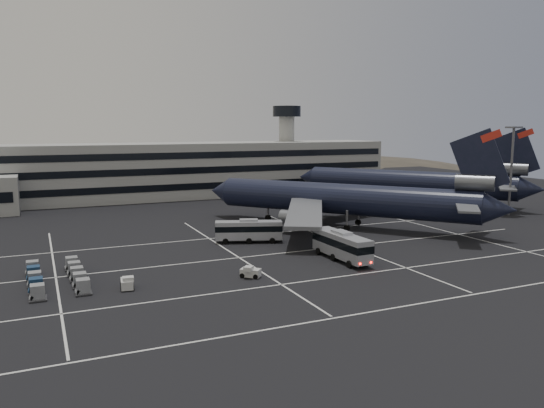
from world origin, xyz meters
The scene contains 12 objects.
ground centered at (0.00, 0.00, 0.00)m, with size 260.00×260.00×0.00m, color black.
lane_markings centered at (0.95, 0.72, 0.01)m, with size 90.00×55.62×0.01m.
terminal centered at (-2.95, 71.14, 6.93)m, with size 125.00×26.00×24.00m.
hills centered at (17.99, 170.00, -12.07)m, with size 352.00×180.00×44.00m.
lightpole_right centered at (58.00, 15.00, 11.82)m, with size 2.40×2.40×18.28m.
trijet_main centered at (19.62, 17.32, 5.25)m, with size 41.11×48.14×18.08m.
trijet_far centered at (48.79, 35.08, 5.43)m, with size 39.16×49.80×18.08m.
bus_near centered at (6.43, -3.01, 2.24)m, with size 3.11×11.64×4.09m.
bus_far centered at (-1.08, 12.77, 2.05)m, with size 10.80×5.91×3.74m.
tug_a centered at (-22.75, -4.35, 0.69)m, with size 1.74×2.58×1.55m.
tug_b centered at (-8.11, -5.80, 0.67)m, with size 2.69×2.61×1.51m.
uld_cluster centered at (-30.00, 1.21, 0.83)m, with size 6.94×13.37×1.71m.
Camera 1 is at (-31.47, -64.22, 18.38)m, focal length 35.00 mm.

